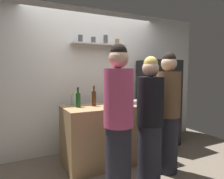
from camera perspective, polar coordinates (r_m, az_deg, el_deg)
name	(u,v)px	position (r m, az deg, el deg)	size (l,w,h in m)	color
ground_plane	(127,175)	(3.20, 4.22, -22.16)	(5.28, 5.28, 0.00)	#726656
back_wall_assembly	(94,80)	(3.97, -5.03, 2.72)	(4.80, 0.32, 2.60)	white
refrigerator	(158,102)	(4.30, 12.50, -3.46)	(0.67, 0.65, 1.67)	black
counter	(112,133)	(3.45, 0.00, -11.86)	(1.54, 0.68, 0.92)	#9E7A51
baking_pan	(136,102)	(3.57, 6.57, -3.30)	(0.34, 0.24, 0.05)	gray
utensil_holder	(117,102)	(3.23, 1.46, -3.49)	(0.11, 0.11, 0.20)	#B2B2B7
wine_bottle_green_glass	(78,100)	(3.18, -9.21, -2.72)	(0.07, 0.07, 0.30)	#19471E
wine_bottle_amber_glass	(94,98)	(3.25, -4.94, -2.35)	(0.07, 0.07, 0.32)	#472814
wine_bottle_dark_glass	(109,96)	(3.55, -0.83, -1.78)	(0.06, 0.06, 0.31)	black
wine_bottle_pale_glass	(131,98)	(3.18, 5.06, -2.46)	(0.07, 0.07, 0.34)	#B2BFB2
water_bottle_plastic	(74,100)	(3.34, -10.41, -2.80)	(0.08, 0.08, 0.20)	silver
person_pink_top	(118,122)	(2.42, 1.77, -8.83)	(0.34, 0.34, 1.77)	#262633
person_brown_jacket	(168,113)	(3.12, 14.95, -6.30)	(0.34, 0.34, 1.73)	#262633
person_blonde	(150,122)	(2.75, 10.24, -8.71)	(0.34, 0.34, 1.65)	#262633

